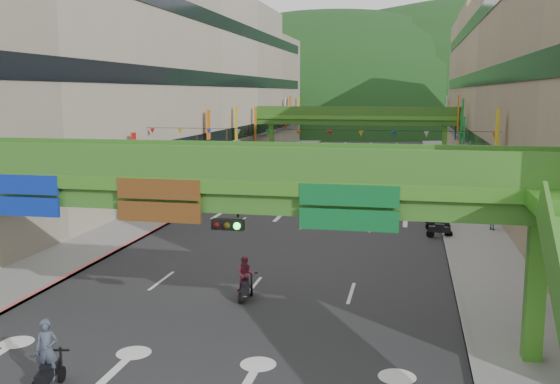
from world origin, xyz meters
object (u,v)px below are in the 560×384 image
object	(u,v)px
scooter_rider_mid	(246,278)
car_yellow	(367,164)
pedestrian_red	(539,290)
scooter_rider_near	(47,357)
overpass_near	(231,201)
car_silver	(240,192)

from	to	relation	value
scooter_rider_mid	car_yellow	bearing A→B (deg)	87.59
scooter_rider_mid	pedestrian_red	xyz separation A→B (m)	(12.09, 1.12, -0.09)
scooter_rider_near	scooter_rider_mid	distance (m)	9.94
overpass_near	pedestrian_red	size ratio (longest dim) A/B	15.73
overpass_near	scooter_rider_mid	bearing A→B (deg)	99.59
scooter_rider_near	scooter_rider_mid	size ratio (longest dim) A/B	1.15
scooter_rider_near	car_yellow	distance (m)	56.41
overpass_near	scooter_rider_mid	world-z (taller)	overpass_near
overpass_near	pedestrian_red	distance (m)	13.46
overpass_near	scooter_rider_mid	xyz separation A→B (m)	(-0.82, 4.86, -4.23)
car_yellow	scooter_rider_mid	bearing A→B (deg)	-97.20
car_yellow	pedestrian_red	distance (m)	46.88
car_yellow	scooter_rider_near	bearing A→B (deg)	-100.52
scooter_rider_near	car_silver	size ratio (longest dim) A/B	0.59
overpass_near	scooter_rider_mid	size ratio (longest dim) A/B	14.61
scooter_rider_near	car_silver	distance (m)	34.18
scooter_rider_mid	car_silver	xyz separation A→B (m)	(-7.11, 24.76, -0.36)
scooter_rider_mid	overpass_near	bearing A→B (deg)	-80.41
overpass_near	car_silver	bearing A→B (deg)	104.99
scooter_rider_mid	car_yellow	size ratio (longest dim) A/B	0.45
car_silver	pedestrian_red	distance (m)	30.46
scooter_rider_mid	car_silver	world-z (taller)	scooter_rider_mid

